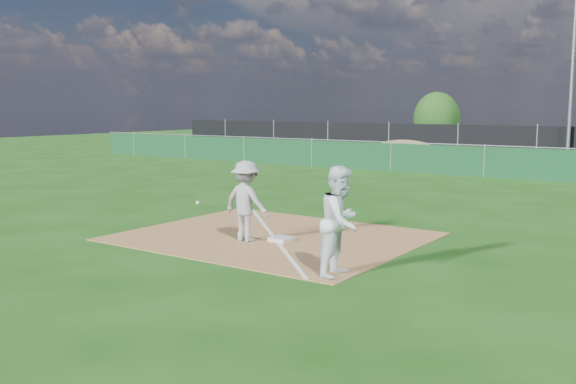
% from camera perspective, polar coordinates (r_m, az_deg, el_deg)
% --- Properties ---
extents(ground, '(90.00, 90.00, 0.00)m').
position_cam_1_polar(ground, '(21.57, 12.89, 0.07)').
color(ground, '#174A10').
rests_on(ground, ground).
extents(infield_dirt, '(6.00, 5.00, 0.02)m').
position_cam_1_polar(infield_dirt, '(13.74, -1.36, -3.97)').
color(infield_dirt, olive).
rests_on(infield_dirt, ground).
extents(foul_line, '(5.01, 5.01, 0.01)m').
position_cam_1_polar(foul_line, '(13.74, -1.36, -3.91)').
color(foul_line, white).
rests_on(foul_line, infield_dirt).
extents(green_fence, '(44.00, 0.05, 1.20)m').
position_cam_1_polar(green_fence, '(26.19, 17.04, 2.56)').
color(green_fence, '#103D1F').
rests_on(green_fence, ground).
extents(dirt_mound, '(3.38, 2.60, 1.17)m').
position_cam_1_polar(dirt_mound, '(31.25, 10.27, 3.52)').
color(dirt_mound, olive).
rests_on(dirt_mound, ground).
extents(black_fence, '(46.00, 0.04, 1.80)m').
position_cam_1_polar(black_fence, '(33.86, 21.24, 3.97)').
color(black_fence, black).
rests_on(black_fence, ground).
extents(parking_lot, '(46.00, 9.00, 0.01)m').
position_cam_1_polar(parking_lot, '(38.79, 22.93, 2.96)').
color(parking_lot, black).
rests_on(parking_lot, ground).
extents(light_pole, '(0.16, 0.16, 8.00)m').
position_cam_1_polar(light_pole, '(33.22, 23.92, 9.13)').
color(light_pole, slate).
rests_on(light_pole, ground).
extents(first_base, '(0.41, 0.41, 0.09)m').
position_cam_1_polar(first_base, '(13.20, -0.60, -4.21)').
color(first_base, silver).
rests_on(first_base, infield_dirt).
extents(play_at_first, '(2.09, 0.65, 1.66)m').
position_cam_1_polar(play_at_first, '(13.13, -3.73, -0.82)').
color(play_at_first, '#B3B3B6').
rests_on(play_at_first, infield_dirt).
extents(runner, '(0.75, 0.93, 1.82)m').
position_cam_1_polar(runner, '(10.52, 4.73, -2.60)').
color(runner, white).
rests_on(runner, ground).
extents(car_left, '(4.61, 2.13, 1.53)m').
position_cam_1_polar(car_left, '(40.37, 16.84, 4.50)').
color(car_left, '#B5B7BE').
rests_on(car_left, parking_lot).
extents(car_mid, '(4.28, 2.96, 1.34)m').
position_cam_1_polar(car_mid, '(39.02, 23.08, 3.97)').
color(car_mid, black).
rests_on(car_mid, parking_lot).
extents(tree_left, '(3.15, 3.15, 3.74)m').
position_cam_1_polar(tree_left, '(45.29, 13.08, 6.39)').
color(tree_left, '#382316').
rests_on(tree_left, ground).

